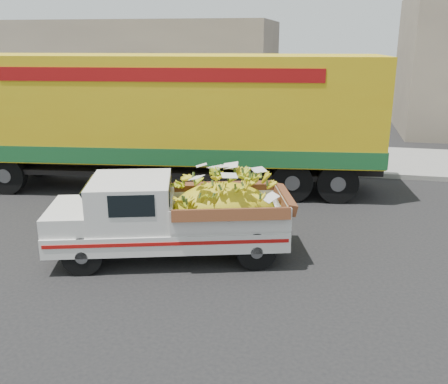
# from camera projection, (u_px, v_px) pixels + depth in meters

# --- Properties ---
(ground) EXTENTS (100.00, 100.00, 0.00)m
(ground) POSITION_uv_depth(u_px,v_px,m) (140.00, 244.00, 10.73)
(ground) COLOR black
(ground) RESTS_ON ground
(curb) EXTENTS (60.00, 0.25, 0.15)m
(curb) POSITION_uv_depth(u_px,v_px,m) (212.00, 166.00, 16.93)
(curb) COLOR gray
(curb) RESTS_ON ground
(sidewalk) EXTENTS (60.00, 4.00, 0.14)m
(sidewalk) POSITION_uv_depth(u_px,v_px,m) (225.00, 153.00, 18.90)
(sidewalk) COLOR gray
(sidewalk) RESTS_ON ground
(building_left) EXTENTS (18.00, 6.00, 5.00)m
(building_left) POSITION_uv_depth(u_px,v_px,m) (95.00, 73.00, 25.28)
(building_left) COLOR gray
(building_left) RESTS_ON ground
(pickup_truck) EXTENTS (4.93, 2.91, 1.63)m
(pickup_truck) POSITION_uv_depth(u_px,v_px,m) (187.00, 215.00, 9.94)
(pickup_truck) COLOR black
(pickup_truck) RESTS_ON ground
(semi_trailer) EXTENTS (12.04, 3.94, 3.80)m
(semi_trailer) POSITION_uv_depth(u_px,v_px,m) (170.00, 116.00, 14.16)
(semi_trailer) COLOR black
(semi_trailer) RESTS_ON ground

